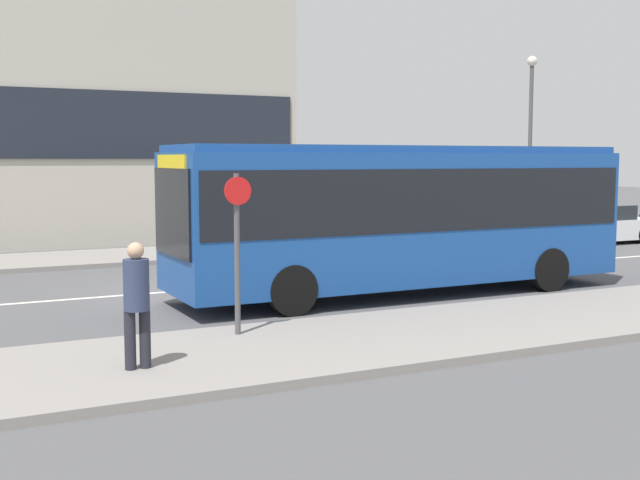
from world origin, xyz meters
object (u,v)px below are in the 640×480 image
Objects in this scene: parked_car_0 at (597,225)px; bus_stop_sign at (237,241)px; pedestrian_near_stop at (137,297)px; city_bus at (401,209)px; street_lamp at (530,126)px.

parked_car_0 is 1.73× the size of bus_stop_sign.
pedestrian_near_stop is at bearing -144.74° from bus_stop_sign.
city_bus reaches higher than pedestrian_near_stop.
parked_car_0 is at bearing -57.72° from street_lamp.
bus_stop_sign is at bearing -155.58° from city_bus.
city_bus is at bearing 29.87° from bus_stop_sign.
street_lamp is (15.05, 10.50, 2.43)m from bus_stop_sign.
bus_stop_sign is 0.40× the size of street_lamp.
pedestrian_near_stop is 0.66× the size of bus_stop_sign.
city_bus is 12.96m from parked_car_0.
street_lamp reaches higher than bus_stop_sign.
city_bus is at bearing 30.31° from pedestrian_near_stop.
pedestrian_near_stop is (-6.70, -4.10, -0.74)m from city_bus.
city_bus is 2.28× the size of parked_car_0.
parked_car_0 is 2.61× the size of pedestrian_near_stop.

